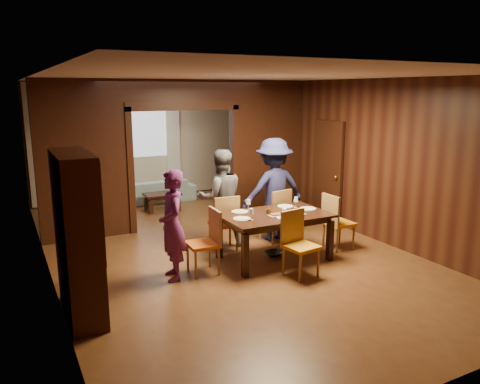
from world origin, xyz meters
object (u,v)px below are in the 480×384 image
coffee_table (162,202)px  chair_near (301,245)px  person_purple (172,225)px  person_navy (274,190)px  sofa (155,191)px  person_grey (221,198)px  chair_far_l (224,222)px  chair_far_r (274,215)px  dining_table (274,236)px  chair_right (339,221)px  chair_left (203,242)px  hutch (77,236)px

coffee_table → chair_near: chair_near is taller
person_purple → person_navy: bearing=119.3°
person_purple → sofa: person_purple is taller
person_grey → chair_far_l: 0.43m
chair_far_r → chair_near: (-0.52, -1.61, 0.00)m
coffee_table → dining_table: bearing=-80.9°
person_grey → chair_far_r: person_grey is taller
dining_table → chair_right: 1.27m
person_navy → sofa: bearing=-72.7°
chair_near → coffee_table: bearing=88.8°
sofa → coffee_table: sofa is taller
chair_far_r → person_navy: bearing=-122.5°
person_grey → chair_right: bearing=159.4°
sofa → chair_near: size_ratio=1.95×
person_purple → chair_near: person_purple is taller
person_grey → person_navy: size_ratio=0.92×
dining_table → chair_far_r: 0.96m
chair_left → hutch: hutch is taller
dining_table → coffee_table: bearing=99.1°
chair_right → sofa: bearing=19.3°
chair_right → chair_far_r: (-0.77, 0.88, 0.00)m
dining_table → coffee_table: (-0.62, 3.87, -0.18)m
dining_table → chair_left: bearing=-178.9°
chair_right → chair_far_l: 1.99m
chair_right → person_purple: bearing=88.2°
coffee_table → chair_right: chair_right is taller
chair_far_l → chair_near: same height
hutch → chair_far_r: bearing=21.2°
chair_left → sofa: bearing=173.4°
dining_table → coffee_table: 3.93m
person_navy → chair_near: bearing=73.9°
person_grey → hutch: hutch is taller
person_navy → chair_far_r: (-0.04, -0.10, -0.45)m
person_navy → chair_right: bearing=128.6°
person_navy → chair_far_l: person_navy is taller
person_navy → dining_table: person_navy is taller
person_grey → coffee_table: size_ratio=2.13×
person_purple → coffee_table: 4.08m
person_navy → chair_far_l: bearing=8.4°
hutch → chair_left: bearing=16.7°
person_navy → dining_table: (-0.54, -0.92, -0.55)m
person_navy → hutch: 3.93m
person_navy → coffee_table: (-1.16, 2.96, -0.73)m
chair_far_r → dining_table: bearing=49.4°
sofa → chair_near: 5.59m
person_purple → chair_near: (1.69, -0.78, -0.32)m
coffee_table → chair_far_l: 3.09m
chair_right → coffee_table: bearing=24.9°
person_purple → person_navy: person_navy is taller
chair_near → hutch: bearing=167.5°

